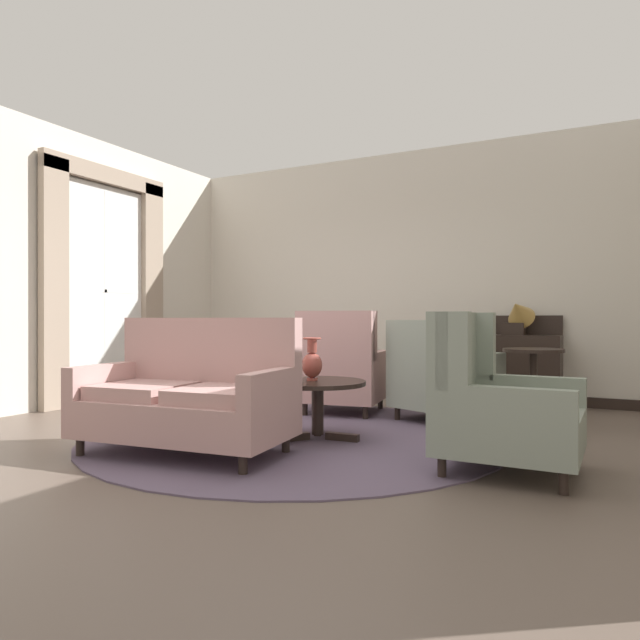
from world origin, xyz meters
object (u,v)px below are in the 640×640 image
at_px(armchair_foreground_right, 441,378).
at_px(gramophone, 517,315).
at_px(sideboard, 514,365).
at_px(armchair_beside_settee, 495,405).
at_px(coffee_table, 318,393).
at_px(porcelain_vase, 312,362).
at_px(armchair_far_left, 342,371).
at_px(side_table, 533,380).
at_px(settee, 189,398).

distance_m(armchair_foreground_right, gramophone, 1.53).
relative_size(sideboard, gramophone, 2.18).
distance_m(armchair_beside_settee, gramophone, 2.93).
bearing_deg(coffee_table, porcelain_vase, -163.47).
xyz_separation_m(armchair_beside_settee, sideboard, (-0.31, 2.94, 0.04)).
xyz_separation_m(armchair_foreground_right, armchair_far_left, (-1.05, -0.00, 0.02)).
distance_m(armchair_beside_settee, armchair_far_left, 2.40).
bearing_deg(side_table, settee, -133.77).
relative_size(coffee_table, armchair_foreground_right, 0.75).
bearing_deg(porcelain_vase, armchair_beside_settee, -11.12).
distance_m(coffee_table, porcelain_vase, 0.26).
height_order(coffee_table, side_table, side_table).
height_order(armchair_foreground_right, side_table, armchair_foreground_right).
bearing_deg(armchair_far_left, porcelain_vase, 95.44).
xyz_separation_m(settee, armchair_foreground_right, (1.33, 2.09, 0.02)).
bearing_deg(sideboard, settee, -117.35).
xyz_separation_m(armchair_foreground_right, sideboard, (0.47, 1.39, 0.04)).
bearing_deg(sideboard, coffee_table, -114.04).
bearing_deg(armchair_far_left, coffee_table, 97.53).
height_order(coffee_table, armchair_foreground_right, armchair_foreground_right).
height_order(armchair_far_left, sideboard, armchair_far_left).
bearing_deg(gramophone, side_table, -75.09).
xyz_separation_m(armchair_far_left, side_table, (1.88, 0.16, -0.01)).
bearing_deg(coffee_table, gramophone, 64.41).
relative_size(armchair_foreground_right, armchair_beside_settee, 1.02).
distance_m(settee, gramophone, 3.92).
distance_m(settee, armchair_far_left, 2.11).
xyz_separation_m(porcelain_vase, armchair_beside_settee, (1.52, -0.30, -0.21)).
bearing_deg(armchair_foreground_right, armchair_beside_settee, 139.84).
xyz_separation_m(sideboard, gramophone, (0.05, -0.09, 0.57)).
bearing_deg(sideboard, armchair_foreground_right, -108.85).
height_order(coffee_table, gramophone, gramophone).
bearing_deg(armchair_beside_settee, settee, 105.34).
bearing_deg(armchair_foreground_right, porcelain_vase, 82.25).
xyz_separation_m(coffee_table, armchair_beside_settee, (1.48, -0.31, 0.04)).
relative_size(settee, sideboard, 1.55).
xyz_separation_m(settee, sideboard, (1.80, 3.48, 0.06)).
relative_size(armchair_beside_settee, side_table, 1.44).
distance_m(armchair_foreground_right, sideboard, 1.47).
xyz_separation_m(coffee_table, settee, (-0.63, -0.86, 0.02)).
height_order(settee, armchair_beside_settee, armchair_beside_settee).
height_order(porcelain_vase, gramophone, gramophone).
distance_m(porcelain_vase, sideboard, 2.91).
xyz_separation_m(porcelain_vase, settee, (-0.59, -0.84, -0.23)).
bearing_deg(side_table, coffee_table, -137.59).
bearing_deg(side_table, sideboard, 105.88).
height_order(coffee_table, armchair_far_left, armchair_far_left).
bearing_deg(porcelain_vase, settee, -124.77).
bearing_deg(settee, side_table, 40.55).
bearing_deg(armchair_far_left, settee, 73.91).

